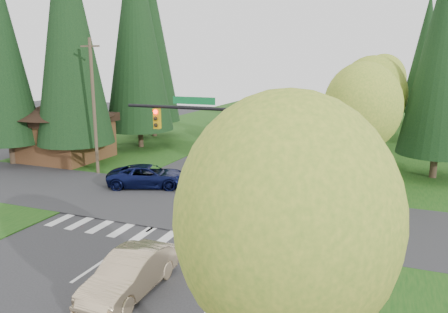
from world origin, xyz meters
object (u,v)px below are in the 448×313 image
Objects in this scene: sedan_champagne at (130,274)px; parked_car_a at (288,169)px; parked_car_b at (330,144)px; parked_car_c at (325,132)px; parked_car_d at (334,125)px; parked_car_e at (351,119)px; suv_navy at (149,176)px.

sedan_champagne is 1.08× the size of parked_car_a.
sedan_champagne is 28.84m from parked_car_b.
parked_car_c is 6.56m from parked_car_d.
parked_car_b is 1.00× the size of parked_car_e.
sedan_champagne is at bearing -91.85° from parked_car_b.
sedan_champagne is at bearing -85.27° from parked_car_c.
parked_car_e is at bearing 84.83° from parked_car_d.
parked_car_b is at bearing 79.67° from parked_car_a.
parked_car_e is (0.00, 18.80, 0.00)m from parked_car_b.
suv_navy is (-6.65, 12.23, -0.02)m from sedan_champagne.
parked_car_b is 1.02× the size of parked_car_c.
parked_car_e is at bearing 85.84° from sedan_champagne.
parked_car_b is at bearing -85.87° from parked_car_e.
parked_car_d is (-1.40, 12.55, -0.02)m from parked_car_b.
parked_car_a is 0.87× the size of parked_car_c.
parked_car_b is at bearing -51.18° from suv_navy.
parked_car_c is at bearing -92.11° from parked_car_e.
parked_car_e is (1.40, 6.25, 0.02)m from parked_car_d.
suv_navy is 1.29× the size of parked_car_d.
parked_car_a is at bearing 84.29° from sedan_champagne.
suv_navy reaches higher than parked_car_d.
parked_car_e reaches higher than parked_car_b.
parked_car_c is 1.19× the size of parked_car_d.
sedan_champagne is 47.58m from parked_car_e.
parked_car_c reaches higher than suv_navy.
sedan_champagne reaches higher than parked_car_d.
parked_car_a is at bearing -76.49° from suv_navy.
parked_car_e reaches higher than parked_car_a.
sedan_champagne is 34.71m from parked_car_c.
parked_car_c is (0.00, 16.81, 0.09)m from parked_car_a.
parked_car_a and parked_car_b have the same top height.
sedan_champagne is 1.11× the size of parked_car_d.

